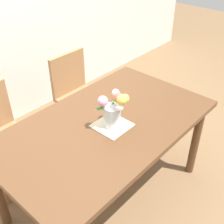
% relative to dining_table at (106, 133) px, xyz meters
% --- Properties ---
extents(ground_plane, '(12.00, 12.00, 0.00)m').
position_rel_dining_table_xyz_m(ground_plane, '(0.00, 0.00, -0.68)').
color(ground_plane, brown).
extents(dining_table, '(1.62, 0.95, 0.77)m').
position_rel_dining_table_xyz_m(dining_table, '(0.00, 0.00, 0.00)').
color(dining_table, brown).
rests_on(dining_table, ground_plane).
extents(chair_right, '(0.42, 0.42, 0.90)m').
position_rel_dining_table_xyz_m(chair_right, '(0.44, 0.82, -0.16)').
color(chair_right, '#9E7047').
rests_on(chair_right, ground_plane).
extents(placemat, '(0.23, 0.23, 0.01)m').
position_rel_dining_table_xyz_m(placemat, '(0.01, -0.06, 0.10)').
color(placemat, beige).
rests_on(placemat, dining_table).
extents(flower_vase, '(0.24, 0.17, 0.27)m').
position_rel_dining_table_xyz_m(flower_vase, '(0.01, -0.07, 0.24)').
color(flower_vase, silver).
rests_on(flower_vase, placemat).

